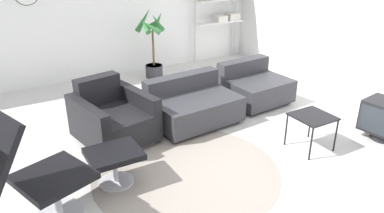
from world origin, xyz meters
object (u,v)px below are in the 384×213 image
(armchair_red, at_px, (113,119))
(couch_second, at_px, (254,87))
(couch_low, at_px, (193,106))
(potted_plant, at_px, (153,47))
(ottoman, at_px, (114,159))
(side_table, at_px, (313,119))
(lounge_chair, at_px, (2,164))
(shelf_unit, at_px, (222,5))

(armchair_red, xyz_separation_m, couch_second, (2.28, 0.10, -0.04))
(couch_low, relative_size, potted_plant, 0.97)
(couch_second, bearing_deg, couch_low, 2.90)
(ottoman, bearing_deg, couch_second, 21.13)
(couch_low, bearing_deg, potted_plant, -103.28)
(side_table, bearing_deg, armchair_red, 145.35)
(armchair_red, xyz_separation_m, potted_plant, (1.42, 1.92, 0.28))
(lounge_chair, height_order, couch_second, lounge_chair)
(armchair_red, bearing_deg, couch_second, 171.17)
(couch_low, xyz_separation_m, potted_plant, (0.31, 1.97, 0.32))
(couch_low, distance_m, couch_second, 1.18)
(lounge_chair, height_order, armchair_red, lounge_chair)
(side_table, bearing_deg, lounge_chair, 177.82)
(lounge_chair, bearing_deg, couch_second, 90.97)
(potted_plant, distance_m, shelf_unit, 1.79)
(shelf_unit, bearing_deg, potted_plant, -169.88)
(couch_second, bearing_deg, lounge_chair, 16.42)
(couch_second, relative_size, side_table, 2.20)
(armchair_red, bearing_deg, side_table, 133.90)
(ottoman, distance_m, couch_low, 1.63)
(potted_plant, bearing_deg, armchair_red, -126.39)
(armchair_red, distance_m, couch_second, 2.28)
(couch_second, bearing_deg, side_table, 73.68)
(lounge_chair, bearing_deg, ottoman, 90.00)
(shelf_unit, bearing_deg, side_table, -107.20)
(armchair_red, bearing_deg, ottoman, 60.68)
(armchair_red, relative_size, side_table, 2.35)
(armchair_red, relative_size, couch_second, 1.07)
(lounge_chair, distance_m, side_table, 3.25)
(couch_low, bearing_deg, armchair_red, -6.67)
(ottoman, xyz_separation_m, armchair_red, (0.29, 0.89, -0.01))
(couch_second, xyz_separation_m, potted_plant, (-0.86, 1.82, 0.32))
(couch_low, relative_size, side_table, 2.71)
(ottoman, relative_size, armchair_red, 0.51)
(side_table, height_order, shelf_unit, shelf_unit)
(lounge_chair, distance_m, couch_low, 2.70)
(lounge_chair, relative_size, couch_second, 1.26)
(ottoman, bearing_deg, armchair_red, 72.13)
(lounge_chair, xyz_separation_m, couch_low, (2.37, 1.19, -0.49))
(side_table, bearing_deg, shelf_unit, 72.80)
(ottoman, bearing_deg, couch_low, 31.17)
(side_table, bearing_deg, ottoman, 168.14)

